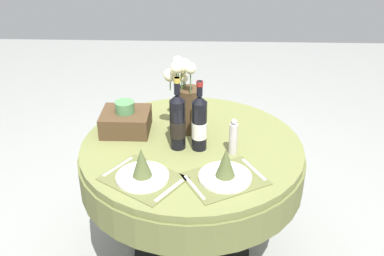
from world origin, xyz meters
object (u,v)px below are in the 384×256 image
(place_setting_right, at_px, (225,170))
(wine_bottle_left, at_px, (199,123))
(dining_table, at_px, (192,168))
(pepper_mill, at_px, (233,138))
(woven_basket_side_left, at_px, (126,120))
(place_setting_left, at_px, (142,170))
(flower_vase, at_px, (187,99))
(wine_bottle_centre, at_px, (178,122))

(place_setting_right, xyz_separation_m, wine_bottle_left, (-0.12, 0.26, 0.10))
(dining_table, relative_size, place_setting_right, 2.74)
(pepper_mill, height_order, woven_basket_side_left, pepper_mill)
(place_setting_left, bearing_deg, woven_basket_side_left, 108.26)
(flower_vase, relative_size, pepper_mill, 2.17)
(flower_vase, distance_m, wine_bottle_left, 0.20)
(pepper_mill, bearing_deg, flower_vase, 137.14)
(wine_bottle_left, distance_m, woven_basket_side_left, 0.44)
(place_setting_left, xyz_separation_m, wine_bottle_centre, (0.14, 0.28, 0.10))
(place_setting_left, bearing_deg, flower_vase, 68.50)
(wine_bottle_left, relative_size, pepper_mill, 1.90)
(wine_bottle_left, distance_m, pepper_mill, 0.18)
(wine_bottle_centre, distance_m, woven_basket_side_left, 0.34)
(flower_vase, bearing_deg, woven_basket_side_left, -178.10)
(place_setting_right, distance_m, wine_bottle_left, 0.31)
(wine_bottle_left, xyz_separation_m, pepper_mill, (0.17, -0.04, -0.05))
(dining_table, xyz_separation_m, pepper_mill, (0.20, -0.08, 0.23))
(place_setting_left, distance_m, place_setting_right, 0.37)
(place_setting_right, bearing_deg, pepper_mill, 78.84)
(wine_bottle_left, height_order, wine_bottle_centre, wine_bottle_centre)
(dining_table, height_order, wine_bottle_centre, wine_bottle_centre)
(wine_bottle_left, bearing_deg, place_setting_right, -64.89)
(flower_vase, xyz_separation_m, pepper_mill, (0.24, -0.22, -0.10))
(wine_bottle_centre, bearing_deg, place_setting_left, -116.88)
(dining_table, relative_size, wine_bottle_centre, 3.06)
(place_setting_right, height_order, wine_bottle_left, wine_bottle_left)
(dining_table, xyz_separation_m, woven_basket_side_left, (-0.36, 0.13, 0.21))
(flower_vase, xyz_separation_m, wine_bottle_centre, (-0.04, -0.17, -0.04))
(wine_bottle_left, bearing_deg, dining_table, 136.44)
(flower_vase, relative_size, woven_basket_side_left, 1.65)
(pepper_mill, bearing_deg, place_setting_left, -150.74)
(place_setting_left, bearing_deg, dining_table, 55.86)
(place_setting_right, xyz_separation_m, wine_bottle_centre, (-0.23, 0.27, 0.10))
(pepper_mill, bearing_deg, wine_bottle_centre, 169.95)
(pepper_mill, distance_m, woven_basket_side_left, 0.60)
(dining_table, bearing_deg, place_setting_right, -61.64)
(dining_table, xyz_separation_m, wine_bottle_centre, (-0.07, -0.03, 0.29))
(dining_table, height_order, pepper_mill, pepper_mill)
(woven_basket_side_left, bearing_deg, place_setting_left, -71.74)
(place_setting_left, height_order, woven_basket_side_left, woven_basket_side_left)
(dining_table, bearing_deg, wine_bottle_centre, -156.33)
(dining_table, relative_size, flower_vase, 2.77)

